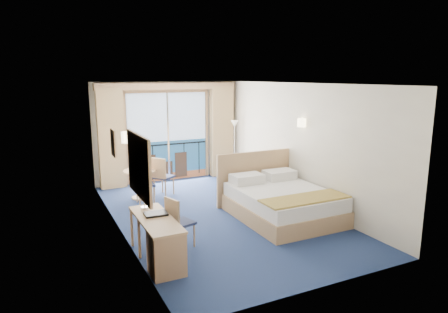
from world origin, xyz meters
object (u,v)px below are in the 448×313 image
(desk, at_px, (164,246))
(desk_chair, at_px, (177,220))
(round_table, at_px, (140,177))
(armchair, at_px, (247,173))
(nightstand, at_px, (267,182))
(table_chair_b, at_px, (144,180))
(bed, at_px, (281,201))
(table_chair_a, at_px, (162,174))
(floor_lamp, at_px, (234,134))

(desk, height_order, desk_chair, desk_chair)
(desk_chair, relative_size, round_table, 1.17)
(armchair, relative_size, desk_chair, 0.89)
(nightstand, xyz_separation_m, table_chair_b, (-2.91, 0.57, 0.23))
(armchair, xyz_separation_m, round_table, (-2.80, 0.16, 0.16))
(bed, distance_m, nightstand, 1.70)
(nightstand, relative_size, desk_chair, 0.65)
(nightstand, bearing_deg, bed, -112.33)
(round_table, height_order, table_chair_b, table_chair_b)
(desk, bearing_deg, armchair, 46.38)
(bed, xyz_separation_m, desk_chair, (-2.41, -0.52, 0.16))
(armchair, xyz_separation_m, desk_chair, (-2.94, -2.88, 0.14))
(armchair, distance_m, table_chair_a, 2.30)
(armchair, distance_m, round_table, 2.81)
(desk, xyz_separation_m, table_chair_b, (0.59, 3.34, 0.14))
(bed, distance_m, desk_chair, 2.47)
(desk_chair, bearing_deg, armchair, -63.10)
(bed, xyz_separation_m, round_table, (-2.27, 2.52, 0.18))
(table_chair_a, bearing_deg, table_chair_b, 86.15)
(armchair, height_order, desk, armchair)
(armchair, bearing_deg, bed, 61.83)
(floor_lamp, distance_m, table_chair_b, 3.22)
(nightstand, bearing_deg, round_table, 162.01)
(desk, distance_m, table_chair_a, 3.83)
(desk_chair, xyz_separation_m, round_table, (0.14, 3.04, 0.02))
(bed, height_order, floor_lamp, floor_lamp)
(desk_chair, bearing_deg, nightstand, -73.02)
(armchair, xyz_separation_m, floor_lamp, (0.11, 0.96, 0.88))
(table_chair_a, relative_size, table_chair_b, 1.02)
(desk_chair, xyz_separation_m, table_chair_a, (0.65, 2.99, 0.04))
(desk, relative_size, table_chair_a, 1.55)
(nightstand, height_order, desk_chair, desk_chair)
(armchair, distance_m, table_chair_b, 2.81)
(nightstand, relative_size, table_chair_b, 0.62)
(floor_lamp, height_order, desk_chair, floor_lamp)
(bed, xyz_separation_m, desk, (-2.85, -1.20, 0.05))
(floor_lamp, relative_size, table_chair_b, 1.76)
(bed, bearing_deg, table_chair_b, 136.56)
(floor_lamp, bearing_deg, table_chair_b, -158.00)
(desk, bearing_deg, table_chair_a, 73.36)
(armchair, bearing_deg, desk, 31.03)
(bed, relative_size, desk, 1.53)
(floor_lamp, height_order, table_chair_b, floor_lamp)
(table_chair_a, bearing_deg, armchair, -129.46)
(desk, bearing_deg, floor_lamp, 52.24)
(round_table, bearing_deg, table_chair_a, -5.46)
(armchair, distance_m, desk_chair, 4.12)
(bed, relative_size, round_table, 2.98)
(desk_chair, relative_size, table_chair_a, 0.93)
(armchair, relative_size, floor_lamp, 0.48)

